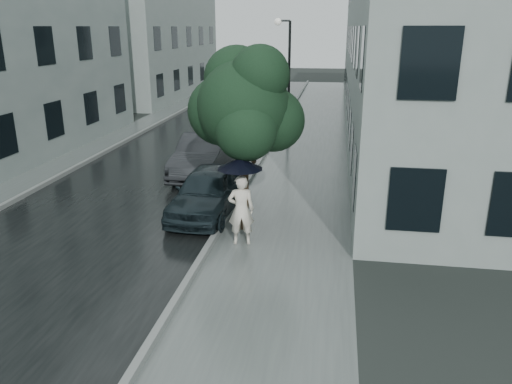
% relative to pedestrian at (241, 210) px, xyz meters
% --- Properties ---
extents(ground, '(120.00, 120.00, 0.00)m').
position_rel_pedestrian_xyz_m(ground, '(0.82, -2.00, -0.93)').
color(ground, black).
rests_on(ground, ground).
extents(sidewalk, '(3.50, 60.00, 0.01)m').
position_rel_pedestrian_xyz_m(sidewalk, '(1.07, 10.00, -0.92)').
color(sidewalk, slate).
rests_on(sidewalk, ground).
extents(kerb_near, '(0.15, 60.00, 0.15)m').
position_rel_pedestrian_xyz_m(kerb_near, '(-0.75, 10.00, -0.85)').
color(kerb_near, slate).
rests_on(kerb_near, ground).
extents(asphalt_road, '(6.85, 60.00, 0.00)m').
position_rel_pedestrian_xyz_m(asphalt_road, '(-4.25, 10.00, -0.92)').
color(asphalt_road, black).
rests_on(asphalt_road, ground).
extents(kerb_far, '(0.15, 60.00, 0.15)m').
position_rel_pedestrian_xyz_m(kerb_far, '(-7.75, 10.00, -0.85)').
color(kerb_far, slate).
rests_on(kerb_far, ground).
extents(sidewalk_far, '(1.70, 60.00, 0.01)m').
position_rel_pedestrian_xyz_m(sidewalk_far, '(-8.68, 10.00, -0.92)').
color(sidewalk_far, '#4C5451').
rests_on(sidewalk_far, ground).
extents(building_near, '(7.02, 36.00, 9.00)m').
position_rel_pedestrian_xyz_m(building_near, '(6.29, 17.50, 3.57)').
color(building_near, gray).
rests_on(building_near, ground).
extents(building_far_b, '(7.02, 18.00, 8.00)m').
position_rel_pedestrian_xyz_m(building_far_b, '(-12.95, 28.00, 3.07)').
color(building_far_b, gray).
rests_on(building_far_b, ground).
extents(pedestrian, '(0.74, 0.56, 1.83)m').
position_rel_pedestrian_xyz_m(pedestrian, '(0.00, 0.00, 0.00)').
color(pedestrian, silver).
rests_on(pedestrian, sidewalk).
extents(umbrella, '(1.28, 1.28, 1.39)m').
position_rel_pedestrian_xyz_m(umbrella, '(-0.02, 0.02, 1.21)').
color(umbrella, black).
rests_on(umbrella, ground).
extents(street_tree, '(3.14, 2.85, 4.94)m').
position_rel_pedestrian_xyz_m(street_tree, '(-0.10, 1.09, 2.48)').
color(street_tree, '#332619').
rests_on(street_tree, ground).
extents(lamp_post, '(0.83, 0.44, 5.69)m').
position_rel_pedestrian_xyz_m(lamp_post, '(-0.11, 11.70, 2.31)').
color(lamp_post, black).
rests_on(lamp_post, ground).
extents(car_near, '(1.85, 4.19, 1.40)m').
position_rel_pedestrian_xyz_m(car_near, '(-1.38, 2.00, -0.22)').
color(car_near, black).
rests_on(car_near, ground).
extents(car_far, '(1.67, 4.68, 1.54)m').
position_rel_pedestrian_xyz_m(car_far, '(-2.57, 6.04, -0.15)').
color(car_far, '#25272A').
rests_on(car_far, ground).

